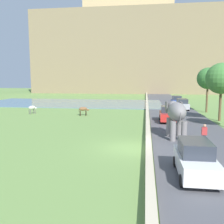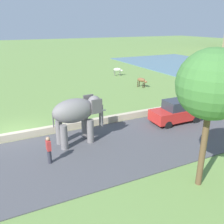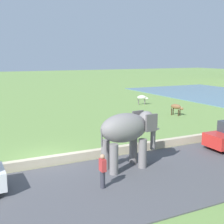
% 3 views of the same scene
% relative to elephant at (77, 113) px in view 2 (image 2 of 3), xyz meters
% --- Properties ---
extents(ground_plane, '(220.00, 220.00, 0.00)m').
position_rel_elephant_xyz_m(ground_plane, '(-3.41, -3.42, -2.04)').
color(ground_plane, '#6B8E47').
extents(barrier_wall, '(0.40, 110.00, 0.53)m').
position_rel_elephant_xyz_m(barrier_wall, '(-2.21, 14.58, -1.77)').
color(barrier_wall, beige).
rests_on(barrier_wall, ground).
extents(lake, '(36.00, 18.00, 0.08)m').
position_rel_elephant_xyz_m(lake, '(-17.41, 28.19, -2.00)').
color(lake, slate).
rests_on(lake, ground).
extents(elephant, '(1.62, 3.52, 2.99)m').
position_rel_elephant_xyz_m(elephant, '(0.00, 0.00, 0.00)').
color(elephant, slate).
rests_on(elephant, ground).
extents(person_beside_elephant, '(0.36, 0.22, 1.63)m').
position_rel_elephant_xyz_m(person_beside_elephant, '(1.74, -2.24, -1.16)').
color(person_beside_elephant, '#33333D').
rests_on(person_beside_elephant, ground).
extents(car_red, '(1.86, 4.03, 1.80)m').
position_rel_elephant_xyz_m(car_red, '(0.02, 7.92, -1.14)').
color(car_red, red).
rests_on(car_red, ground).
extents(cow_brown, '(1.41, 0.84, 1.15)m').
position_rel_elephant_xyz_m(cow_brown, '(-10.61, 11.52, -1.20)').
color(cow_brown, brown).
rests_on(cow_brown, ground).
extents(cow_white, '(0.87, 1.40, 1.15)m').
position_rel_elephant_xyz_m(cow_white, '(-18.05, 12.13, -1.20)').
color(cow_white, silver).
rests_on(cow_white, ground).
extents(tree_far, '(3.03, 3.03, 6.40)m').
position_rel_elephant_xyz_m(tree_far, '(6.64, 3.77, 2.82)').
color(tree_far, brown).
rests_on(tree_far, ground).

